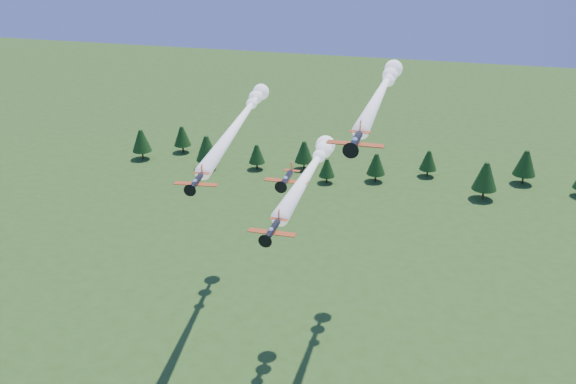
% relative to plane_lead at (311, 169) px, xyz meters
% --- Properties ---
extents(plane_lead, '(6.76, 41.98, 3.70)m').
position_rel_plane_lead_xyz_m(plane_lead, '(0.00, 0.00, 0.00)').
color(plane_lead, black).
rests_on(plane_lead, ground).
extents(plane_left, '(11.61, 59.28, 3.70)m').
position_rel_plane_lead_xyz_m(plane_left, '(-18.19, 16.91, 2.48)').
color(plane_left, black).
rests_on(plane_left, ground).
extents(plane_right, '(8.17, 52.41, 3.70)m').
position_rel_plane_lead_xyz_m(plane_right, '(9.43, 15.16, 10.41)').
color(plane_right, black).
rests_on(plane_right, ground).
extents(plane_slot, '(7.21, 7.86, 2.55)m').
position_rel_plane_lead_xyz_m(plane_slot, '(-2.55, -6.61, 0.56)').
color(plane_slot, black).
rests_on(plane_slot, ground).
extents(treeline, '(164.76, 22.96, 11.74)m').
position_rel_plane_lead_xyz_m(treeline, '(-4.08, 95.01, -33.53)').
color(treeline, '#382314').
rests_on(treeline, ground).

